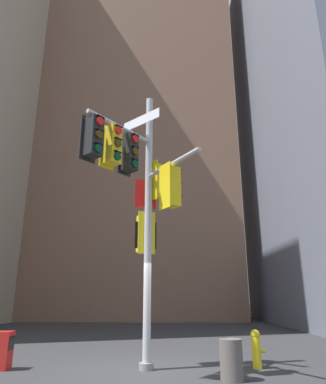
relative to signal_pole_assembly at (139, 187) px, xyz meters
name	(u,v)px	position (x,y,z in m)	size (l,w,h in m)	color
ground	(146,370)	(0.22, 0.47, -4.43)	(120.00, 120.00, 0.00)	#2D2D30
building_mid_block	(134,119)	(-2.93, 24.32, 15.33)	(17.98, 17.98, 39.50)	brown
signal_pole_assembly	(139,187)	(0.00, 0.00, 0.00)	(2.83, 2.47, 7.31)	#B2B2B5
fire_hydrant	(256,348)	(2.91, 0.70, -3.97)	(0.33, 0.23, 0.88)	yellow
newspaper_box	(2,350)	(-3.28, 0.43, -4.00)	(0.45, 0.36, 0.86)	red
trash_bin	(231,359)	(2.08, -0.56, -4.02)	(0.49, 0.49, 0.81)	#59514C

